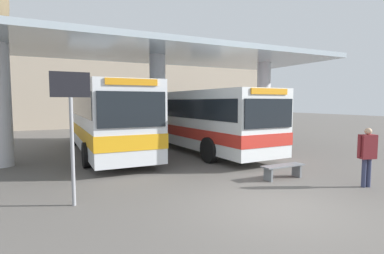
{
  "coord_description": "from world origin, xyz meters",
  "views": [
    {
      "loc": [
        -4.88,
        -5.36,
        2.52
      ],
      "look_at": [
        0.0,
        4.58,
        1.6
      ],
      "focal_mm": 28.0,
      "sensor_mm": 36.0,
      "label": 1
    }
  ],
  "objects_px": {
    "pedestrian_waiting": "(367,151)",
    "parked_car_street": "(205,117)",
    "transit_bus_center_bay": "(194,117)",
    "info_sign_platform": "(71,112)",
    "waiting_bench_near_pillar": "(283,169)",
    "transit_bus_left_bay": "(104,115)"
  },
  "relations": [
    {
      "from": "transit_bus_left_bay",
      "to": "parked_car_street",
      "type": "height_order",
      "value": "transit_bus_left_bay"
    },
    {
      "from": "transit_bus_center_bay",
      "to": "pedestrian_waiting",
      "type": "bearing_deg",
      "value": 96.14
    },
    {
      "from": "info_sign_platform",
      "to": "transit_bus_center_bay",
      "type": "bearing_deg",
      "value": 45.09
    },
    {
      "from": "transit_bus_center_bay",
      "to": "waiting_bench_near_pillar",
      "type": "bearing_deg",
      "value": 85.83
    },
    {
      "from": "waiting_bench_near_pillar",
      "to": "info_sign_platform",
      "type": "relative_size",
      "value": 0.47
    },
    {
      "from": "transit_bus_left_bay",
      "to": "transit_bus_center_bay",
      "type": "bearing_deg",
      "value": 164.86
    },
    {
      "from": "transit_bus_center_bay",
      "to": "pedestrian_waiting",
      "type": "distance_m",
      "value": 8.87
    },
    {
      "from": "pedestrian_waiting",
      "to": "parked_car_street",
      "type": "bearing_deg",
      "value": 90.79
    },
    {
      "from": "transit_bus_left_bay",
      "to": "waiting_bench_near_pillar",
      "type": "relative_size",
      "value": 7.55
    },
    {
      "from": "waiting_bench_near_pillar",
      "to": "transit_bus_center_bay",
      "type": "bearing_deg",
      "value": 88.33
    },
    {
      "from": "waiting_bench_near_pillar",
      "to": "parked_car_street",
      "type": "xyz_separation_m",
      "value": [
        7.58,
        19.16,
        0.74
      ]
    },
    {
      "from": "transit_bus_left_bay",
      "to": "info_sign_platform",
      "type": "height_order",
      "value": "transit_bus_left_bay"
    },
    {
      "from": "transit_bus_center_bay",
      "to": "pedestrian_waiting",
      "type": "height_order",
      "value": "transit_bus_center_bay"
    },
    {
      "from": "info_sign_platform",
      "to": "parked_car_street",
      "type": "distance_m",
      "value": 23.52
    },
    {
      "from": "info_sign_platform",
      "to": "pedestrian_waiting",
      "type": "height_order",
      "value": "info_sign_platform"
    },
    {
      "from": "transit_bus_left_bay",
      "to": "waiting_bench_near_pillar",
      "type": "xyz_separation_m",
      "value": [
        4.32,
        -8.17,
        -1.51
      ]
    },
    {
      "from": "transit_bus_center_bay",
      "to": "pedestrian_waiting",
      "type": "relative_size",
      "value": 6.5
    },
    {
      "from": "parked_car_street",
      "to": "transit_bus_center_bay",
      "type": "bearing_deg",
      "value": -122.21
    },
    {
      "from": "transit_bus_left_bay",
      "to": "parked_car_street",
      "type": "distance_m",
      "value": 16.21
    },
    {
      "from": "transit_bus_center_bay",
      "to": "waiting_bench_near_pillar",
      "type": "height_order",
      "value": "transit_bus_center_bay"
    },
    {
      "from": "pedestrian_waiting",
      "to": "parked_car_street",
      "type": "relative_size",
      "value": 0.38
    },
    {
      "from": "transit_bus_center_bay",
      "to": "parked_car_street",
      "type": "xyz_separation_m",
      "value": [
        7.38,
        12.24,
        -0.65
      ]
    }
  ]
}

